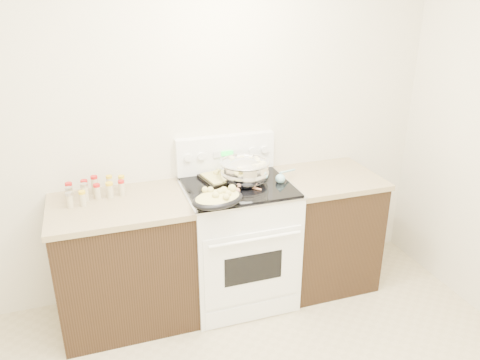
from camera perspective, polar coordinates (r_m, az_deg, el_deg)
name	(u,v)px	position (r m, az deg, el deg)	size (l,w,h in m)	color
room_shell	(268,149)	(1.70, 3.46, 3.84)	(4.10, 3.60, 2.75)	beige
counter_left	(125,262)	(3.43, -13.80, -9.68)	(0.93, 0.67, 0.92)	black
counter_right	(324,228)	(3.82, 10.21, -5.83)	(0.73, 0.67, 0.92)	black
kitchen_range	(238,240)	(3.54, -0.28, -7.34)	(0.78, 0.73, 1.22)	white
mixing_bowl	(245,172)	(3.35, 0.58, 1.03)	(0.36, 0.36, 0.21)	silver
roasting_pan	(218,198)	(3.01, -2.72, -2.25)	(0.41, 0.34, 0.12)	black
baking_sheet	(228,176)	(3.45, -1.43, 0.53)	(0.43, 0.34, 0.06)	black
wooden_spoon	(239,189)	(3.24, -0.07, -1.07)	(0.20, 0.23, 0.04)	tan
blue_ladle	(281,178)	(3.39, 5.07, 0.30)	(0.22, 0.18, 0.09)	#85BEC6
spice_jars	(93,190)	(3.31, -17.48, -1.17)	(0.40, 0.23, 0.13)	#BFB28C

